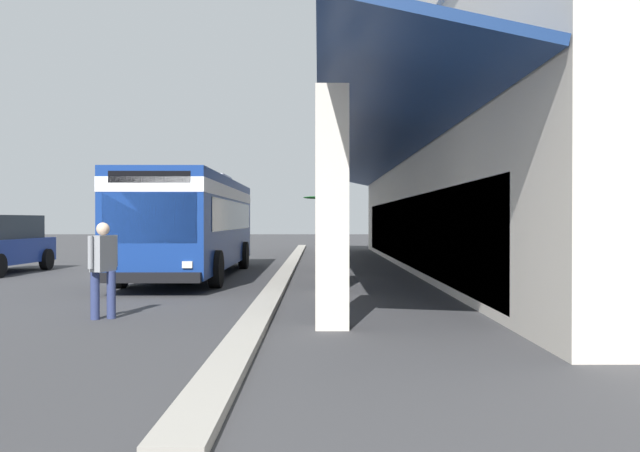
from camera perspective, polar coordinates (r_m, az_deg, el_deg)
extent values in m
plane|color=#38383A|center=(21.44, 6.67, -4.29)|extent=(120.00, 120.00, 0.00)
cube|color=#9E998E|center=(23.96, -2.77, -3.64)|extent=(38.40, 0.50, 0.12)
cube|color=beige|center=(25.45, 19.69, 4.67)|extent=(32.00, 10.91, 7.30)
cube|color=silver|center=(26.04, 19.71, 13.37)|extent=(32.30, 11.21, 0.60)
cube|color=beige|center=(37.21, 0.19, 0.85)|extent=(0.55, 0.55, 4.01)
cube|color=beige|center=(31.88, 0.25, 0.90)|extent=(0.55, 0.55, 4.01)
cube|color=beige|center=(26.55, 0.34, 0.98)|extent=(0.55, 0.55, 4.01)
cube|color=beige|center=(21.21, 0.46, 1.09)|extent=(0.55, 0.55, 4.01)
cube|color=beige|center=(15.88, 0.67, 1.28)|extent=(0.55, 0.55, 4.01)
cube|color=beige|center=(10.55, 1.08, 1.66)|extent=(0.55, 0.55, 4.01)
cube|color=navy|center=(24.06, 3.57, 6.65)|extent=(32.00, 3.16, 0.82)
cube|color=#19232D|center=(24.09, 7.46, -0.43)|extent=(26.88, 0.08, 2.40)
cube|color=navy|center=(20.87, -11.26, 0.31)|extent=(11.02, 2.64, 2.75)
cube|color=white|center=(20.89, -11.27, 2.85)|extent=(11.04, 2.66, 0.36)
cube|color=#19232D|center=(21.16, -11.12, 0.93)|extent=(9.26, 2.65, 0.90)
cube|color=#19232D|center=(15.53, -15.00, 0.70)|extent=(0.08, 2.24, 1.20)
cube|color=black|center=(15.55, -15.02, 4.28)|extent=(0.08, 1.94, 0.28)
cube|color=black|center=(15.46, -15.11, -4.50)|extent=(0.22, 2.45, 0.24)
cube|color=silver|center=(15.31, -11.80, -3.41)|extent=(0.06, 0.24, 0.16)
cube|color=silver|center=(15.76, -18.19, -3.31)|extent=(0.06, 0.24, 0.16)
cube|color=silver|center=(22.39, -10.56, 4.16)|extent=(2.41, 1.80, 0.24)
cylinder|color=black|center=(17.12, -9.31, -3.83)|extent=(1.00, 0.30, 1.00)
cylinder|color=black|center=(17.69, -17.52, -3.71)|extent=(1.00, 0.30, 1.00)
cylinder|color=black|center=(23.76, -6.86, -2.61)|extent=(1.00, 0.30, 1.00)
cylinder|color=black|center=(24.18, -12.88, -2.57)|extent=(1.00, 0.30, 1.00)
cylinder|color=black|center=(25.09, -23.29, -2.76)|extent=(0.76, 0.26, 0.76)
cylinder|color=navy|center=(12.28, -18.20, -5.88)|extent=(0.16, 0.16, 0.87)
cylinder|color=navy|center=(12.26, -19.51, -5.89)|extent=(0.16, 0.16, 0.87)
cube|color=gray|center=(12.21, -18.86, -2.33)|extent=(0.55, 0.35, 0.65)
sphere|color=beige|center=(12.19, -18.87, -0.25)|extent=(0.24, 0.24, 0.24)
cylinder|color=gray|center=(12.43, -17.88, -2.13)|extent=(0.09, 0.09, 0.59)
cylinder|color=gray|center=(11.98, -19.88, -2.23)|extent=(0.09, 0.09, 0.59)
cube|color=gray|center=(29.36, 0.56, -2.48)|extent=(0.76, 0.76, 0.52)
cylinder|color=#332319|center=(29.34, 0.56, -1.96)|extent=(0.64, 0.64, 0.02)
cylinder|color=brown|center=(29.32, 0.56, 0.17)|extent=(0.16, 0.16, 2.20)
ellipsoid|color=#1E6028|center=(28.99, 0.42, 2.50)|extent=(0.73, 0.36, 0.16)
ellipsoid|color=#1E6028|center=(29.31, 1.44, 2.70)|extent=(0.28, 0.92, 0.19)
ellipsoid|color=#1E6028|center=(29.84, 0.67, 2.58)|extent=(1.03, 0.35, 0.16)
ellipsoid|color=#1E6028|center=(29.21, -0.48, 2.56)|extent=(0.45, 1.10, 0.16)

